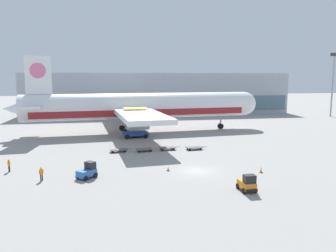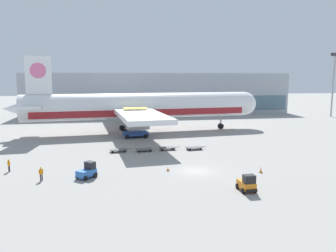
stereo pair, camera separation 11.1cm
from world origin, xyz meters
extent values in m
plane|color=gray|center=(0.00, 0.00, 0.00)|extent=(400.00, 400.00, 0.00)
cube|color=#9EA8B2|center=(5.82, 74.27, 7.00)|extent=(90.00, 18.00, 14.00)
cube|color=slate|center=(5.82, 65.17, 3.85)|extent=(88.20, 0.20, 4.90)
cylinder|color=#9EA0A5|center=(59.12, 52.98, 9.62)|extent=(0.50, 0.50, 19.25)
cube|color=#333338|center=(59.12, 52.98, 19.75)|extent=(2.80, 0.50, 1.00)
cylinder|color=white|center=(-4.15, 33.23, 6.10)|extent=(52.31, 10.37, 5.80)
cube|color=maroon|center=(-4.15, 33.23, 4.79)|extent=(48.16, 9.89, 1.45)
sphere|color=white|center=(21.75, 35.53, 6.10)|extent=(5.68, 5.68, 5.68)
cone|color=white|center=(-30.05, 30.93, 6.10)|extent=(6.84, 6.05, 5.51)
cube|color=white|center=(-25.91, 31.30, 13.00)|extent=(5.22, 0.90, 8.00)
cylinder|color=pink|center=(-25.91, 31.30, 13.96)|extent=(3.24, 0.83, 3.20)
cube|color=white|center=(-26.94, 31.21, 6.68)|extent=(4.73, 13.27, 0.50)
cube|color=white|center=(-6.74, 33.00, 5.38)|extent=(12.21, 48.52, 0.90)
cylinder|color=#9EA0A5|center=(-5.85, 22.96, 3.58)|extent=(4.43, 3.16, 2.80)
cylinder|color=#9EA0A5|center=(-7.63, 43.04, 3.58)|extent=(4.43, 3.16, 2.80)
cylinder|color=#9EA0A5|center=(15.53, 34.98, 2.65)|extent=(0.36, 0.36, 4.00)
cylinder|color=black|center=(15.53, 34.98, 0.65)|extent=(1.37, 1.01, 1.30)
cylinder|color=#9EA0A5|center=(-8.01, 29.68, 2.65)|extent=(0.36, 0.36, 4.00)
cylinder|color=black|center=(-8.01, 29.68, 0.65)|extent=(1.37, 1.01, 1.30)
cylinder|color=#9EA0A5|center=(-8.58, 36.05, 2.65)|extent=(0.36, 0.36, 4.00)
cylinder|color=black|center=(-8.58, 36.05, 0.65)|extent=(1.37, 1.01, 1.30)
cube|color=#284C99|center=(-6.11, 26.81, 0.80)|extent=(5.44, 3.45, 0.70)
cube|color=#B2B2B7|center=(-6.11, 26.81, 5.64)|extent=(5.17, 3.28, 0.30)
cube|color=yellow|center=(-6.11, 26.81, 6.19)|extent=(5.17, 3.28, 0.08)
cube|color=#284C99|center=(-6.11, 26.81, 3.40)|extent=(4.27, 0.54, 4.60)
cube|color=#284C99|center=(-6.11, 26.81, 3.40)|extent=(4.27, 0.54, 4.60)
cylinder|color=black|center=(-4.30, 28.48, 0.45)|extent=(0.93, 0.44, 0.90)
cylinder|color=black|center=(-4.04, 25.49, 0.45)|extent=(0.93, 0.44, 0.90)
cylinder|color=black|center=(-8.19, 28.13, 0.45)|extent=(0.93, 0.44, 0.90)
cylinder|color=black|center=(-7.92, 25.15, 0.45)|extent=(0.93, 0.44, 0.90)
cube|color=orange|center=(3.46, -8.52, 0.70)|extent=(1.44, 2.32, 0.80)
cube|color=black|center=(3.47, -9.17, 1.55)|extent=(1.25, 0.92, 0.90)
cube|color=black|center=(3.48, -9.75, 0.42)|extent=(1.26, 0.18, 0.24)
cylinder|color=black|center=(4.17, -9.31, 0.30)|extent=(0.25, 0.60, 0.60)
cylinder|color=black|center=(2.77, -9.33, 0.30)|extent=(0.25, 0.60, 0.60)
cylinder|color=black|center=(4.15, -7.70, 0.30)|extent=(0.25, 0.60, 0.60)
cylinder|color=black|center=(2.75, -7.72, 0.30)|extent=(0.25, 0.60, 0.60)
cube|color=#2D66B7|center=(-14.41, -0.72, 0.70)|extent=(2.61, 2.63, 0.80)
cube|color=black|center=(-13.95, -0.26, 1.55)|extent=(1.52, 1.51, 0.90)
cube|color=black|center=(-13.55, 0.16, 0.42)|extent=(1.02, 0.99, 0.24)
cylinder|color=black|center=(-14.35, 0.34, 0.30)|extent=(0.59, 0.60, 0.60)
cylinder|color=black|center=(-13.34, -0.63, 0.30)|extent=(0.59, 0.60, 0.60)
cylinder|color=black|center=(-15.47, -0.81, 0.30)|extent=(0.59, 0.60, 0.60)
cylinder|color=black|center=(-14.46, -1.79, 0.30)|extent=(0.59, 0.60, 0.60)
cube|color=#56565B|center=(-10.08, 13.33, 0.42)|extent=(2.93, 1.76, 0.12)
cube|color=#56565B|center=(-8.24, 13.51, 0.42)|extent=(0.90, 0.17, 0.08)
cylinder|color=black|center=(-9.17, 14.06, 0.18)|extent=(0.37, 0.18, 0.36)
cylinder|color=black|center=(-9.05, 12.79, 0.18)|extent=(0.37, 0.18, 0.36)
cylinder|color=black|center=(-11.12, 13.88, 0.18)|extent=(0.37, 0.18, 0.36)
cylinder|color=black|center=(-11.00, 12.61, 0.18)|extent=(0.37, 0.18, 0.36)
cube|color=#56565B|center=(-5.74, 12.97, 0.42)|extent=(2.93, 1.76, 0.12)
cube|color=#56565B|center=(-3.90, 13.15, 0.42)|extent=(0.90, 0.17, 0.08)
cylinder|color=black|center=(-4.83, 13.70, 0.18)|extent=(0.37, 0.18, 0.36)
cylinder|color=black|center=(-4.71, 12.43, 0.18)|extent=(0.37, 0.18, 0.36)
cylinder|color=black|center=(-6.78, 13.51, 0.18)|extent=(0.37, 0.18, 0.36)
cylinder|color=black|center=(-6.66, 12.24, 0.18)|extent=(0.37, 0.18, 0.36)
cube|color=#56565B|center=(-1.62, 13.54, 0.42)|extent=(2.93, 1.76, 0.12)
cube|color=#56565B|center=(0.22, 13.71, 0.42)|extent=(0.90, 0.17, 0.08)
cylinder|color=black|center=(-0.71, 14.26, 0.18)|extent=(0.37, 0.18, 0.36)
cylinder|color=black|center=(-0.59, 12.99, 0.18)|extent=(0.37, 0.18, 0.36)
cylinder|color=black|center=(-2.66, 14.08, 0.18)|extent=(0.37, 0.18, 0.36)
cylinder|color=black|center=(-2.54, 12.81, 0.18)|extent=(0.37, 0.18, 0.36)
cube|color=#56565B|center=(3.06, 12.95, 0.42)|extent=(2.93, 1.76, 0.12)
cube|color=#56565B|center=(4.90, 13.13, 0.42)|extent=(0.90, 0.17, 0.08)
cylinder|color=black|center=(3.97, 13.68, 0.18)|extent=(0.37, 0.18, 0.36)
cylinder|color=black|center=(4.09, 12.41, 0.18)|extent=(0.37, 0.18, 0.36)
cylinder|color=black|center=(2.02, 13.50, 0.18)|extent=(0.37, 0.18, 0.36)
cylinder|color=black|center=(2.14, 12.23, 0.18)|extent=(0.37, 0.18, 0.36)
cylinder|color=black|center=(-19.84, -0.85, 0.41)|extent=(0.14, 0.14, 0.83)
cylinder|color=black|center=(-19.69, -0.72, 0.41)|extent=(0.14, 0.14, 0.83)
cube|color=orange|center=(-19.77, -0.78, 1.14)|extent=(0.42, 0.40, 0.62)
cylinder|color=orange|center=(-19.95, -0.94, 1.17)|extent=(0.09, 0.09, 0.56)
cylinder|color=orange|center=(-19.58, -0.63, 1.17)|extent=(0.09, 0.09, 0.56)
sphere|color=tan|center=(-19.77, -0.78, 1.56)|extent=(0.22, 0.22, 0.22)
sphere|color=yellow|center=(-19.77, -0.78, 1.62)|extent=(0.21, 0.21, 0.21)
cylinder|color=black|center=(-24.75, 3.99, 0.41)|extent=(0.14, 0.14, 0.82)
cylinder|color=black|center=(-24.87, 4.14, 0.41)|extent=(0.14, 0.14, 0.82)
cube|color=orange|center=(-24.81, 4.06, 1.13)|extent=(0.40, 0.42, 0.61)
cylinder|color=orange|center=(-24.66, 3.88, 1.16)|extent=(0.09, 0.09, 0.55)
cylinder|color=orange|center=(-24.96, 4.25, 1.16)|extent=(0.09, 0.09, 0.55)
sphere|color=#846047|center=(-24.81, 4.06, 1.54)|extent=(0.22, 0.22, 0.22)
sphere|color=yellow|center=(-24.81, 4.06, 1.61)|extent=(0.21, 0.21, 0.21)
cube|color=black|center=(-3.76, 0.74, 0.02)|extent=(0.40, 0.40, 0.04)
cone|color=orange|center=(-3.76, 0.74, 0.29)|extent=(0.32, 0.32, 0.51)
cylinder|color=white|center=(-3.76, 0.74, 0.32)|extent=(0.19, 0.19, 0.07)
cube|color=black|center=(8.25, -2.22, 0.02)|extent=(0.40, 0.40, 0.04)
cone|color=orange|center=(8.25, -2.22, 0.41)|extent=(0.32, 0.32, 0.75)
cylinder|color=white|center=(8.25, -2.22, 0.45)|extent=(0.19, 0.19, 0.10)
camera|label=1|loc=(-11.34, -41.49, 12.48)|focal=35.00mm
camera|label=2|loc=(-11.23, -41.51, 12.48)|focal=35.00mm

